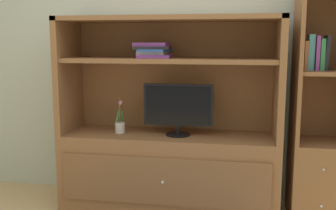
{
  "coord_description": "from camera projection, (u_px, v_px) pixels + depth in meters",
  "views": [
    {
      "loc": [
        0.56,
        -2.75,
        1.39
      ],
      "look_at": [
        0.0,
        0.35,
        0.88
      ],
      "focal_mm": 42.62,
      "sensor_mm": 36.0,
      "label": 1
    }
  ],
  "objects": [
    {
      "name": "bookshelf_tall",
      "position": [
        319.0,
        143.0,
        3.09
      ],
      "size": [
        0.41,
        0.45,
        1.81
      ],
      "color": "brown",
      "rests_on": "ground_plane"
    },
    {
      "name": "painted_rear_wall",
      "position": [
        176.0,
        39.0,
        3.5
      ],
      "size": [
        6.0,
        0.1,
        2.8
      ],
      "primitive_type": "cube",
      "color": "#ADB29E",
      "rests_on": "ground_plane"
    },
    {
      "name": "media_console",
      "position": [
        169.0,
        150.0,
        3.31
      ],
      "size": [
        1.77,
        0.56,
        1.58
      ],
      "color": "brown",
      "rests_on": "ground_plane"
    },
    {
      "name": "tv_monitor",
      "position": [
        178.0,
        108.0,
        3.2
      ],
      "size": [
        0.56,
        0.2,
        0.42
      ],
      "color": "black",
      "rests_on": "media_console"
    },
    {
      "name": "potted_plant",
      "position": [
        120.0,
        125.0,
        3.31
      ],
      "size": [
        0.08,
        0.09,
        0.29
      ],
      "color": "beige",
      "rests_on": "media_console"
    },
    {
      "name": "upright_book_row",
      "position": [
        316.0,
        54.0,
        2.98
      ],
      "size": [
        0.18,
        0.17,
        0.27
      ],
      "color": "#A56638",
      "rests_on": "bookshelf_tall"
    },
    {
      "name": "magazine_stack",
      "position": [
        154.0,
        50.0,
        3.19
      ],
      "size": [
        0.31,
        0.34,
        0.12
      ],
      "color": "purple",
      "rests_on": "media_console"
    }
  ]
}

